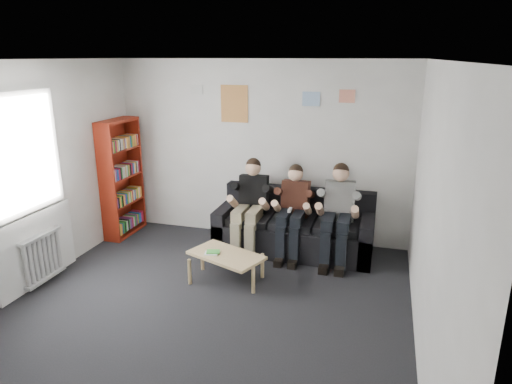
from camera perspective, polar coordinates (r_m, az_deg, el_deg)
room_shell at (r=4.63m, az=-7.77°, el=-0.90°), size 5.00×5.00×5.00m
sofa at (r=6.68m, az=4.86°, el=-4.70°), size 2.23×0.91×0.86m
bookshelf at (r=7.39m, az=-16.40°, el=1.68°), size 0.27×0.82×1.82m
coffee_table at (r=5.76m, az=-3.74°, el=-8.13°), size 0.92×0.50×0.37m
game_cases at (r=5.77m, az=-5.51°, el=-7.53°), size 0.18×0.14×0.03m
person_left at (r=6.51m, az=-0.79°, el=-1.85°), size 0.41×0.87×1.34m
person_middle at (r=6.38m, az=4.58°, el=-2.49°), size 0.38×0.82×1.29m
person_right at (r=6.28m, az=10.14°, el=-2.79°), size 0.41×0.88×1.35m
radiator at (r=6.27m, az=-25.10°, el=-7.38°), size 0.10×0.64×0.60m
window at (r=6.09m, az=-26.40°, el=-1.40°), size 0.05×1.30×2.36m
poster_large at (r=6.92m, az=-2.73°, el=10.96°), size 0.42×0.01×0.55m
poster_blue at (r=6.63m, az=6.91°, el=11.48°), size 0.25×0.01×0.20m
poster_pink at (r=6.57m, az=11.32°, el=11.67°), size 0.22×0.01×0.18m
poster_sign at (r=7.12m, az=-7.44°, el=12.61°), size 0.20×0.01×0.14m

